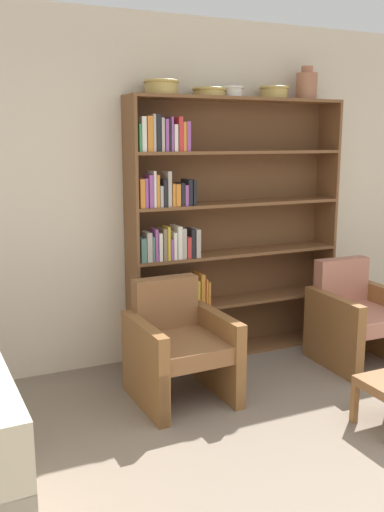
{
  "coord_description": "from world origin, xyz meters",
  "views": [
    {
      "loc": [
        -2.12,
        -1.6,
        1.8
      ],
      "look_at": [
        -0.38,
        2.18,
        0.95
      ],
      "focal_mm": 40.0,
      "sensor_mm": 36.0,
      "label": 1
    }
  ],
  "objects": [
    {
      "name": "bowl_slate",
      "position": [
        0.13,
        2.52,
        2.18
      ],
      "size": [
        0.19,
        0.19,
        0.08
      ],
      "color": "silver",
      "rests_on": "bookshelf"
    },
    {
      "name": "wall_back",
      "position": [
        0.0,
        2.71,
        1.38
      ],
      "size": [
        12.0,
        0.06,
        2.75
      ],
      "color": "beige",
      "rests_on": "ground"
    },
    {
      "name": "vase_tall",
      "position": [
        0.84,
        2.52,
        2.25
      ],
      "size": [
        0.18,
        0.18,
        0.27
      ],
      "color": "#A36647",
      "rests_on": "bookshelf"
    },
    {
      "name": "bowl_copper",
      "position": [
        -0.48,
        2.52,
        2.19
      ],
      "size": [
        0.27,
        0.27,
        0.11
      ],
      "color": "tan",
      "rests_on": "bookshelf"
    },
    {
      "name": "bowl_brass",
      "position": [
        -0.07,
        2.52,
        2.17
      ],
      "size": [
        0.27,
        0.27,
        0.07
      ],
      "color": "tan",
      "rests_on": "bookshelf"
    },
    {
      "name": "armchair_cushioned",
      "position": [
        0.98,
        1.89,
        0.37
      ],
      "size": [
        0.65,
        0.69,
        0.82
      ],
      "rotation": [
        0.0,
        0.0,
        3.12
      ],
      "color": "brown",
      "rests_on": "ground"
    },
    {
      "name": "bowl_olive",
      "position": [
        0.52,
        2.52,
        2.18
      ],
      "size": [
        0.25,
        0.25,
        0.1
      ],
      "color": "tan",
      "rests_on": "bookshelf"
    },
    {
      "name": "bookshelf",
      "position": [
        -0.0,
        2.54,
        1.06
      ],
      "size": [
        1.86,
        0.3,
        2.13
      ],
      "color": "brown",
      "rests_on": "ground"
    },
    {
      "name": "armchair_leather",
      "position": [
        -0.61,
        1.89,
        0.37
      ],
      "size": [
        0.66,
        0.7,
        0.82
      ],
      "rotation": [
        0.0,
        0.0,
        3.17
      ],
      "color": "brown",
      "rests_on": "ground"
    }
  ]
}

